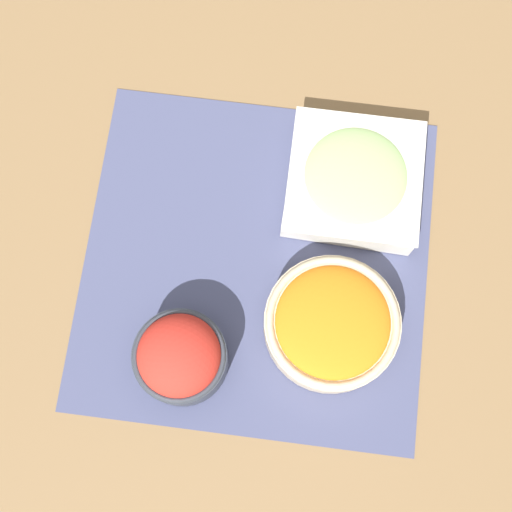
{
  "coord_description": "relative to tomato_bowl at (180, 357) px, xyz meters",
  "views": [
    {
      "loc": [
        -0.03,
        0.24,
        0.98
      ],
      "look_at": [
        0.0,
        0.0,
        0.03
      ],
      "focal_mm": 50.0,
      "sensor_mm": 36.0,
      "label": 1
    }
  ],
  "objects": [
    {
      "name": "ground_plane",
      "position": [
        -0.08,
        -0.15,
        -0.05
      ],
      "size": [
        3.0,
        3.0,
        0.0
      ],
      "primitive_type": "plane",
      "color": "olive"
    },
    {
      "name": "carrot_bowl",
      "position": [
        -0.19,
        -0.07,
        -0.02
      ],
      "size": [
        0.18,
        0.18,
        0.06
      ],
      "color": "beige",
      "rests_on": "placemat"
    },
    {
      "name": "placemat",
      "position": [
        -0.08,
        -0.15,
        -0.05
      ],
      "size": [
        0.48,
        0.48,
        0.0
      ],
      "color": "#474C70",
      "rests_on": "ground_plane"
    },
    {
      "name": "cucumber_bowl",
      "position": [
        -0.2,
        -0.28,
        -0.02
      ],
      "size": [
        0.19,
        0.19,
        0.06
      ],
      "color": "silver",
      "rests_on": "placemat"
    },
    {
      "name": "tomato_bowl",
      "position": [
        0.0,
        0.0,
        0.0
      ],
      "size": [
        0.12,
        0.12,
        0.1
      ],
      "color": "#333842",
      "rests_on": "placemat"
    }
  ]
}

